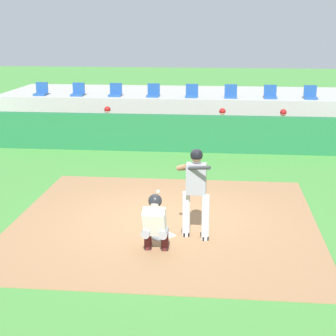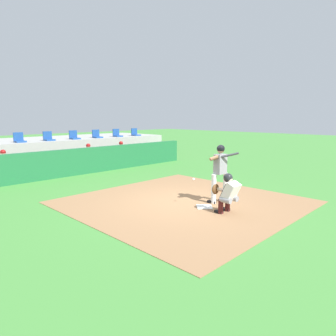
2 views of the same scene
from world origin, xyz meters
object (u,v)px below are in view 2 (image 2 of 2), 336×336
dugout_player_1 (90,156)px  stadium_seat_6 (97,136)px  stadium_seat_7 (117,135)px  stadium_seat_8 (135,134)px  catcher_crouched (227,192)px  dugout_player_2 (123,153)px  stadium_seat_4 (49,138)px  stadium_seat_3 (19,140)px  dugout_player_0 (5,165)px  stadium_seat_5 (74,137)px  batter_at_plate (220,170)px  home_plate (204,207)px

dugout_player_1 → stadium_seat_6: stadium_seat_6 is taller
stadium_seat_7 → dugout_player_1: bearing=-147.4°
stadium_seat_8 → catcher_crouched: bearing=-117.8°
dugout_player_2 → stadium_seat_6: (-0.30, 2.03, 0.86)m
stadium_seat_4 → stadium_seat_8: (5.78, 0.00, 0.00)m
dugout_player_1 → stadium_seat_3: size_ratio=2.71×
dugout_player_0 → dugout_player_2: size_ratio=1.00×
catcher_crouched → dugout_player_1: size_ratio=1.15×
stadium_seat_5 → stadium_seat_8: (4.33, 0.00, 0.00)m
dugout_player_2 → stadium_seat_8: stadium_seat_8 is taller
batter_at_plate → stadium_seat_6: 10.46m
home_plate → dugout_player_2: (3.19, 8.14, 0.65)m
batter_at_plate → stadium_seat_4: stadium_seat_4 is taller
dugout_player_0 → stadium_seat_6: stadium_seat_6 is taller
home_plate → stadium_seat_8: bearing=60.4°
stadium_seat_5 → stadium_seat_8: 4.33m
stadium_seat_6 → catcher_crouched: bearing=-104.8°
catcher_crouched → dugout_player_2: (3.19, 8.92, 0.07)m
dugout_player_2 → stadium_seat_5: bearing=130.6°
dugout_player_1 → stadium_seat_5: bearing=81.9°
batter_at_plate → catcher_crouched: (-0.69, -0.74, -0.43)m
catcher_crouched → stadium_seat_4: (0.00, 10.95, 0.93)m
catcher_crouched → stadium_seat_8: 12.42m
stadium_seat_4 → stadium_seat_5: size_ratio=1.00×
batter_at_plate → stadium_seat_8: bearing=63.5°
batter_at_plate → stadium_seat_3: 10.44m
dugout_player_0 → stadium_seat_7: size_ratio=2.71×
dugout_player_1 → stadium_seat_8: 5.12m
batter_at_plate → stadium_seat_3: stadium_seat_3 is taller
stadium_seat_4 → stadium_seat_5: same height
dugout_player_2 → stadium_seat_4: stadium_seat_4 is taller
stadium_seat_5 → dugout_player_2: bearing=-49.4°
dugout_player_0 → stadium_seat_7: stadium_seat_7 is taller
dugout_player_1 → stadium_seat_5: (0.29, 2.03, 0.86)m
dugout_player_0 → dugout_player_2: (5.99, 0.00, 0.00)m
dugout_player_1 → stadium_seat_4: bearing=119.6°
stadium_seat_4 → stadium_seat_3: bearing=180.0°
batter_at_plate → stadium_seat_7: (3.64, 10.21, 0.50)m
home_plate → stadium_seat_5: 10.39m
stadium_seat_5 → dugout_player_0: bearing=-154.4°
home_plate → dugout_player_2: bearing=68.6°
stadium_seat_8 → stadium_seat_3: bearing=180.0°
stadium_seat_3 → stadium_seat_7: bearing=0.0°
catcher_crouched → dugout_player_0: 9.35m
stadium_seat_4 → stadium_seat_6: 2.89m
dugout_player_2 → stadium_seat_4: (-3.19, 2.03, 0.86)m
catcher_crouched → stadium_seat_6: 11.37m
home_plate → stadium_seat_5: size_ratio=0.92×
dugout_player_1 → stadium_seat_8: bearing=23.8°
home_plate → dugout_player_0: dugout_player_0 is taller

